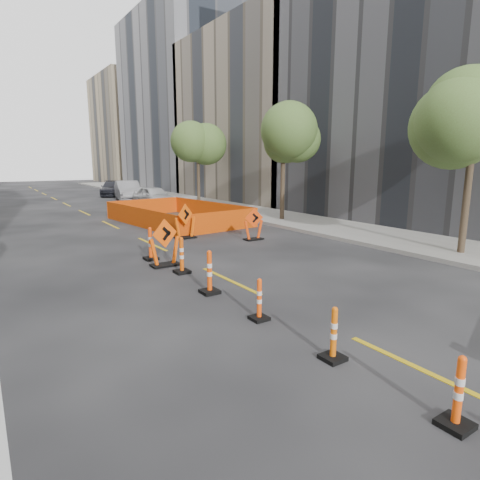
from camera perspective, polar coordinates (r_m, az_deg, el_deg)
ground_plane at (r=8.47m, az=13.25°, el=-12.25°), size 140.00×140.00×0.00m
sidewalk_right at (r=22.94m, az=7.13°, el=2.96°), size 4.00×90.00×0.15m
bld_right_b at (r=28.41m, az=25.89°, el=27.94°), size 12.00×14.00×24.00m
bld_right_c at (r=37.09m, az=4.95°, el=16.85°), size 12.00×16.00×14.00m
bld_right_d at (r=51.28m, az=-7.01°, el=18.61°), size 12.00×18.00×20.00m
bld_right_e at (r=67.96m, az=-14.11°, el=14.83°), size 12.00×14.00×16.00m
tree_r_a at (r=15.94m, az=30.40°, el=14.02°), size 2.80×2.80×5.95m
tree_r_b at (r=22.35m, az=6.21°, el=14.21°), size 2.80×2.80×5.95m
tree_r_c at (r=30.75m, az=-6.03°, el=13.38°), size 2.80×2.80×5.95m
channelizer_1 at (r=6.02m, az=28.67°, el=-18.43°), size 0.39×0.39×0.98m
channelizer_2 at (r=7.10m, az=13.19°, el=-12.83°), size 0.38×0.38×0.95m
channelizer_3 at (r=8.56m, az=2.76°, el=-8.41°), size 0.36×0.36×0.92m
channelizer_4 at (r=10.21m, az=-4.36°, el=-4.56°), size 0.44×0.44×1.13m
channelizer_5 at (r=12.13m, az=-8.30°, el=-2.16°), size 0.43×0.43×1.10m
channelizer_6 at (r=13.96m, az=-12.62°, el=-0.49°), size 0.45×0.45×1.13m
chevron_sign_left at (r=12.99m, az=-10.68°, el=-0.38°), size 1.13×0.83×1.53m
chevron_sign_center at (r=17.53m, az=-7.81°, el=2.67°), size 1.17×0.97×1.52m
chevron_sign_right at (r=17.04m, az=1.95°, el=2.27°), size 0.99×0.70×1.37m
safety_fence at (r=22.26m, az=-8.93°, el=3.76°), size 5.51×8.39×0.99m
parked_car_near at (r=30.44m, az=-12.14°, el=6.10°), size 2.14×4.54×1.50m
parked_car_mid at (r=35.38m, az=-15.67°, el=6.75°), size 2.68×5.30×1.67m
parked_car_far at (r=40.80m, az=-17.71°, el=7.01°), size 3.55×5.29×1.42m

